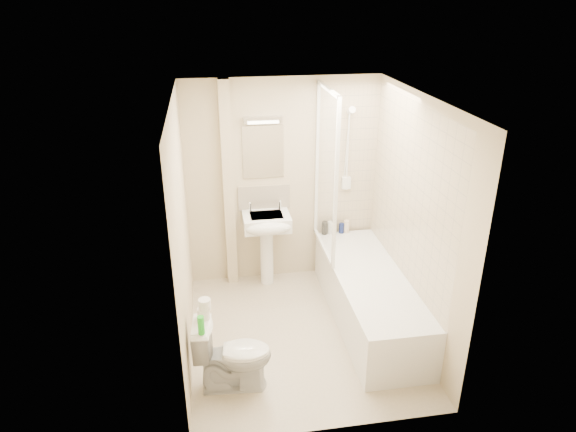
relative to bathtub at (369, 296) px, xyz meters
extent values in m
plane|color=beige|center=(-0.75, -0.15, -0.29)|extent=(2.50, 2.50, 0.00)
cube|color=beige|center=(-0.75, 1.10, 0.91)|extent=(2.20, 0.02, 2.40)
cube|color=beige|center=(-1.85, -0.15, 0.91)|extent=(0.02, 2.50, 2.40)
cube|color=beige|center=(0.35, -0.15, 0.91)|extent=(0.02, 2.50, 2.40)
cube|color=white|center=(-0.75, -0.15, 2.11)|extent=(2.20, 2.50, 0.02)
cube|color=beige|center=(0.00, 1.09, 1.14)|extent=(0.70, 0.01, 1.75)
cube|color=beige|center=(0.34, 0.00, 1.14)|extent=(0.01, 2.10, 1.75)
cube|color=beige|center=(-1.37, 1.04, 0.91)|extent=(0.12, 0.12, 2.40)
cube|color=beige|center=(-0.96, 1.09, 0.74)|extent=(0.60, 0.02, 0.30)
cube|color=white|center=(-0.96, 1.09, 1.29)|extent=(0.46, 0.01, 0.60)
cube|color=silver|center=(-0.96, 1.07, 1.66)|extent=(0.42, 0.07, 0.07)
cube|color=white|center=(0.00, 0.00, -0.01)|extent=(0.70, 2.10, 0.55)
cube|color=white|center=(0.00, 0.00, 0.21)|extent=(0.56, 1.96, 0.05)
cube|color=white|center=(-0.35, 0.65, 1.16)|extent=(0.01, 0.90, 1.80)
cube|color=white|center=(-0.35, 1.08, 1.16)|extent=(0.04, 0.04, 1.80)
cube|color=white|center=(-0.35, 0.20, 1.16)|extent=(0.04, 0.04, 1.80)
cube|color=white|center=(-0.35, 0.65, 2.04)|extent=(0.04, 0.90, 0.04)
cube|color=white|center=(-0.35, 0.65, 0.28)|extent=(0.04, 0.90, 0.03)
cylinder|color=white|center=(0.00, 1.07, 1.26)|extent=(0.02, 0.02, 0.90)
cylinder|color=white|center=(0.00, 1.07, 0.81)|extent=(0.05, 0.05, 0.02)
cylinder|color=white|center=(0.00, 1.07, 1.71)|extent=(0.05, 0.05, 0.02)
cylinder|color=white|center=(0.00, 1.00, 1.74)|extent=(0.08, 0.11, 0.11)
cube|color=white|center=(0.00, 1.06, 0.88)|extent=(0.10, 0.05, 0.14)
cylinder|color=white|center=(-0.02, 1.04, 1.31)|extent=(0.01, 0.13, 0.84)
cylinder|color=white|center=(-0.96, 0.93, 0.07)|extent=(0.15, 0.15, 0.72)
cube|color=white|center=(-0.96, 0.90, 0.53)|extent=(0.53, 0.41, 0.16)
ellipsoid|color=white|center=(-0.96, 0.73, 0.53)|extent=(0.53, 0.22, 0.16)
cube|color=silver|center=(-0.96, 0.90, 0.59)|extent=(0.37, 0.27, 0.04)
cylinder|color=white|center=(-1.14, 1.01, 0.66)|extent=(0.03, 0.03, 0.10)
cylinder|color=white|center=(-0.79, 1.01, 0.66)|extent=(0.03, 0.03, 0.10)
sphere|color=white|center=(-1.14, 1.01, 0.72)|extent=(0.04, 0.04, 0.04)
sphere|color=white|center=(-0.79, 1.01, 0.72)|extent=(0.04, 0.04, 0.04)
cylinder|color=black|center=(-0.25, 1.01, 0.34)|extent=(0.07, 0.07, 0.16)
cylinder|color=silver|center=(-0.18, 1.01, 0.34)|extent=(0.06, 0.06, 0.16)
cylinder|color=black|center=(-0.14, 1.01, 0.35)|extent=(0.06, 0.06, 0.17)
cylinder|color=navy|center=(-0.05, 1.01, 0.32)|extent=(0.06, 0.06, 0.12)
cylinder|color=beige|center=(0.02, 1.01, 0.34)|extent=(0.07, 0.07, 0.16)
imported|color=white|center=(-1.47, -0.77, 0.05)|extent=(0.49, 0.72, 0.68)
cylinder|color=white|center=(-1.70, -0.68, 0.43)|extent=(0.11, 0.11, 0.10)
cylinder|color=white|center=(-1.68, -0.69, 0.53)|extent=(0.10, 0.10, 0.10)
cylinder|color=green|center=(-1.72, -0.89, 0.47)|extent=(0.05, 0.05, 0.16)
camera|label=1|loc=(-1.57, -4.38, 2.95)|focal=32.00mm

